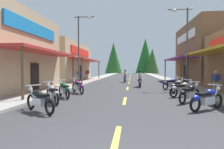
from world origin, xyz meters
TOP-DOWN VIEW (x-y plane):
  - ground at (0.00, 27.46)m, footprint 9.06×84.91m
  - sidewalk_left at (-5.65, 27.46)m, footprint 2.23×84.91m
  - sidewalk_right at (5.65, 27.46)m, footprint 2.23×84.91m
  - centerline_dashes at (0.00, 31.77)m, footprint 0.16×61.42m
  - storefront_left_far at (-10.67, 23.83)m, footprint 9.69×12.58m
  - storefront_right_far at (10.17, 21.42)m, footprint 8.69×10.45m
  - streetlamp_left at (-4.67, 16.29)m, footprint 1.98×0.30m
  - streetlamp_right at (4.66, 14.16)m, footprint 1.98×0.30m
  - motorcycle_parked_right_0 at (3.41, 5.78)m, footprint 1.78×1.35m
  - motorcycle_parked_right_1 at (3.25, 7.54)m, footprint 1.49×1.67m
  - motorcycle_parked_right_2 at (3.38, 9.48)m, footprint 1.81×1.31m
  - motorcycle_parked_right_3 at (3.60, 11.57)m, footprint 1.33×1.80m
  - motorcycle_parked_right_4 at (3.58, 13.64)m, footprint 1.69×1.46m
  - motorcycle_parked_left_0 at (-3.20, 4.76)m, footprint 1.78×1.35m
  - motorcycle_parked_left_1 at (-3.53, 6.69)m, footprint 1.39×1.75m
  - motorcycle_parked_left_2 at (-3.60, 8.50)m, footprint 1.32×1.80m
  - motorcycle_parked_left_3 at (-3.35, 10.49)m, footprint 1.34×1.79m
  - rider_cruising_lead at (1.09, 15.36)m, footprint 0.60×2.14m
  - rider_cruising_trailing at (-0.47, 21.44)m, footprint 0.61×2.14m
  - pedestrian_by_shop at (-6.24, 25.36)m, footprint 0.43×0.46m
  - pedestrian_browsing at (6.09, 11.34)m, footprint 0.55×0.36m
  - pedestrian_waiting at (-6.20, 20.76)m, footprint 0.48×0.42m
  - pedestrian_strolling at (-6.25, 25.52)m, footprint 0.49×0.41m
  - treeline_backdrop at (2.57, 70.26)m, footprint 19.59×12.11m

SIDE VIEW (x-z plane):
  - ground at x=0.00m, z-range -0.10..0.00m
  - centerline_dashes at x=0.00m, z-range 0.00..0.01m
  - sidewalk_left at x=-5.65m, z-range 0.00..0.12m
  - sidewalk_right at x=5.65m, z-range 0.00..0.12m
  - motorcycle_parked_right_0 at x=3.41m, z-range -0.03..1.01m
  - motorcycle_parked_right_1 at x=3.25m, z-range -0.03..1.01m
  - motorcycle_parked_right_2 at x=3.38m, z-range -0.03..1.01m
  - motorcycle_parked_right_3 at x=3.60m, z-range -0.03..1.01m
  - motorcycle_parked_right_4 at x=3.58m, z-range -0.03..1.01m
  - motorcycle_parked_left_0 at x=-3.20m, z-range -0.03..1.01m
  - motorcycle_parked_left_1 at x=-3.53m, z-range -0.03..1.01m
  - motorcycle_parked_left_2 at x=-3.60m, z-range -0.03..1.01m
  - motorcycle_parked_left_3 at x=-3.35m, z-range -0.03..1.01m
  - rider_cruising_lead at x=1.09m, z-range -0.13..1.44m
  - rider_cruising_trailing at x=-0.47m, z-range -0.13..1.44m
  - pedestrian_browsing at x=6.09m, z-range 0.12..1.69m
  - pedestrian_by_shop at x=-6.24m, z-range 0.13..1.77m
  - pedestrian_waiting at x=-6.20m, z-range 0.13..1.77m
  - pedestrian_strolling at x=-6.25m, z-range 0.14..1.86m
  - storefront_left_far at x=-10.67m, z-range 0.00..5.21m
  - storefront_right_far at x=10.17m, z-range 0.00..6.99m
  - streetlamp_right at x=4.66m, z-range 0.95..7.69m
  - streetlamp_left at x=-4.67m, z-range 0.96..7.87m
  - treeline_backdrop at x=2.57m, z-range -0.89..12.47m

